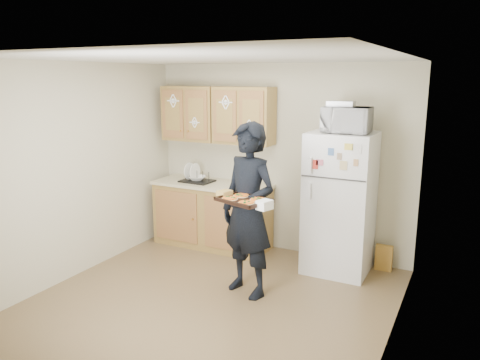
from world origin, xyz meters
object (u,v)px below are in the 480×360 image
(baking_tray, at_px, (244,201))
(microwave, at_px, (347,120))
(refrigerator, at_px, (340,203))
(person, at_px, (248,210))
(dish_rack, at_px, (197,176))

(baking_tray, xyz_separation_m, microwave, (0.66, 1.30, 0.72))
(refrigerator, bearing_deg, microwave, -47.20)
(refrigerator, bearing_deg, person, -123.62)
(refrigerator, height_order, person, person)
(person, relative_size, dish_rack, 4.32)
(person, height_order, baking_tray, person)
(dish_rack, bearing_deg, person, -39.27)
(refrigerator, relative_size, person, 0.90)
(refrigerator, xyz_separation_m, baking_tray, (-0.61, -1.35, 0.28))
(baking_tray, bearing_deg, person, 125.02)
(person, distance_m, baking_tray, 0.35)
(baking_tray, distance_m, dish_rack, 1.97)
(person, distance_m, microwave, 1.55)
(refrigerator, xyz_separation_m, dish_rack, (-2.02, 0.02, 0.14))
(person, height_order, dish_rack, person)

